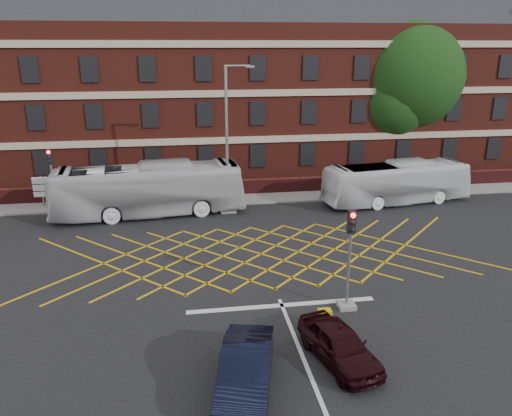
{
  "coord_description": "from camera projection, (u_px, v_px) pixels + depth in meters",
  "views": [
    {
      "loc": [
        -3.89,
        -21.77,
        10.43
      ],
      "look_at": [
        -0.34,
        1.5,
        2.72
      ],
      "focal_mm": 35.0,
      "sensor_mm": 36.0,
      "label": 1
    }
  ],
  "objects": [
    {
      "name": "ground",
      "position": [
        267.0,
        270.0,
        24.26
      ],
      "size": [
        120.0,
        120.0,
        0.0
      ],
      "primitive_type": "plane",
      "color": "black",
      "rests_on": "ground"
    },
    {
      "name": "bus_right",
      "position": [
        397.0,
        183.0,
        34.18
      ],
      "size": [
        10.6,
        3.87,
        2.89
      ],
      "primitive_type": "imported",
      "rotation": [
        0.0,
        0.0,
        1.71
      ],
      "color": "silver",
      "rests_on": "ground"
    },
    {
      "name": "utility_cabinet",
      "position": [
        324.0,
        320.0,
        19.07
      ],
      "size": [
        0.49,
        0.36,
        0.85
      ],
      "primitive_type": "cube",
      "color": "gold",
      "rests_on": "ground"
    },
    {
      "name": "deciduous_tree",
      "position": [
        406.0,
        84.0,
        41.31
      ],
      "size": [
        9.13,
        9.13,
        12.56
      ],
      "color": "black",
      "rests_on": "ground"
    },
    {
      "name": "stop_line",
      "position": [
        282.0,
        305.0,
        20.96
      ],
      "size": [
        8.0,
        0.3,
        0.02
      ],
      "primitive_type": "cube",
      "color": "silver",
      "rests_on": "ground"
    },
    {
      "name": "centre_line",
      "position": [
        325.0,
        412.0,
        14.86
      ],
      "size": [
        0.15,
        14.0,
        0.02
      ],
      "primitive_type": "cube",
      "color": "silver",
      "rests_on": "ground"
    },
    {
      "name": "direction_signs",
      "position": [
        42.0,
        188.0,
        33.14
      ],
      "size": [
        1.1,
        0.16,
        2.2
      ],
      "color": "gray",
      "rests_on": "ground"
    },
    {
      "name": "bus_left",
      "position": [
        148.0,
        190.0,
        31.68
      ],
      "size": [
        12.28,
        3.96,
        3.36
      ],
      "primitive_type": "imported",
      "rotation": [
        0.0,
        0.0,
        1.67
      ],
      "color": "silver",
      "rests_on": "ground"
    },
    {
      "name": "street_lamp",
      "position": [
        228.0,
        164.0,
        31.81
      ],
      "size": [
        2.25,
        1.0,
        9.29
      ],
      "color": "slate",
      "rests_on": "ground"
    },
    {
      "name": "boundary_wall",
      "position": [
        237.0,
        188.0,
        36.3
      ],
      "size": [
        56.0,
        0.5,
        1.1
      ],
      "primitive_type": "cube",
      "color": "#4D1514",
      "rests_on": "ground"
    },
    {
      "name": "traffic_light_near",
      "position": [
        349.0,
        269.0,
        20.25
      ],
      "size": [
        0.7,
        0.7,
        4.27
      ],
      "color": "slate",
      "rests_on": "ground"
    },
    {
      "name": "box_junction_hatching",
      "position": [
        261.0,
        254.0,
        26.13
      ],
      "size": [
        8.22,
        8.22,
        0.02
      ],
      "primitive_type": "cube",
      "rotation": [
        0.0,
        0.0,
        0.79
      ],
      "color": "#CC990C",
      "rests_on": "ground"
    },
    {
      "name": "car_maroon",
      "position": [
        339.0,
        344.0,
        17.1
      ],
      "size": [
        2.46,
        4.11,
        1.31
      ],
      "primitive_type": "imported",
      "rotation": [
        0.0,
        0.0,
        0.25
      ],
      "color": "black",
      "rests_on": "ground"
    },
    {
      "name": "far_pavement",
      "position": [
        238.0,
        198.0,
        35.51
      ],
      "size": [
        60.0,
        3.0,
        0.12
      ],
      "primitive_type": "cube",
      "color": "slate",
      "rests_on": "ground"
    },
    {
      "name": "traffic_light_far",
      "position": [
        54.0,
        188.0,
        31.67
      ],
      "size": [
        0.7,
        0.7,
        4.27
      ],
      "color": "slate",
      "rests_on": "ground"
    },
    {
      "name": "victorian_building",
      "position": [
        227.0,
        77.0,
        42.52
      ],
      "size": [
        51.0,
        12.17,
        20.4
      ],
      "color": "maroon",
      "rests_on": "ground"
    },
    {
      "name": "car_navy",
      "position": [
        246.0,
        371.0,
        15.58
      ],
      "size": [
        2.54,
        4.72,
        1.48
      ],
      "primitive_type": "imported",
      "rotation": [
        0.0,
        0.0,
        -0.23
      ],
      "color": "black",
      "rests_on": "ground"
    }
  ]
}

